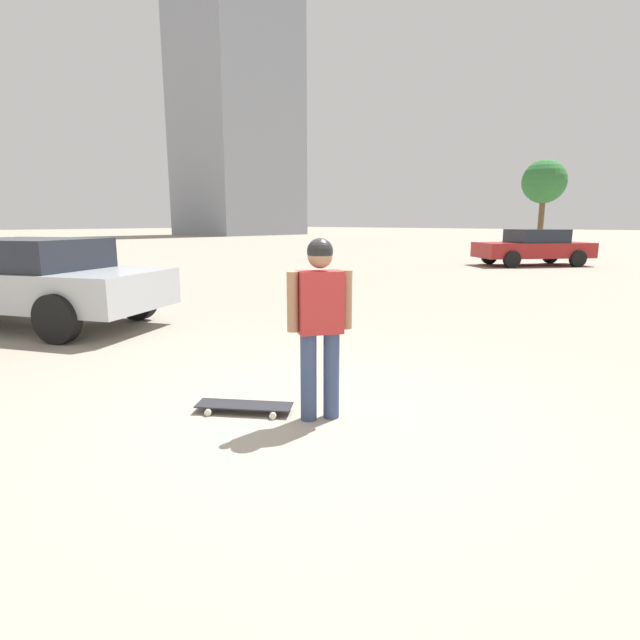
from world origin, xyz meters
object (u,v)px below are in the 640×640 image
Objects in this scene: car_parked_near at (28,280)px; skateboard at (244,405)px; car_parked_far at (534,247)px; person at (320,316)px.

skateboard is at bearing 153.14° from car_parked_near.
car_parked_near is 17.49m from car_parked_far.
car_parked_far is at bearing 46.33° from person.
skateboard is at bearing 152.78° from person.
person reaches higher than car_parked_near.
person is 0.36× the size of car_parked_far.
car_parked_far is (-17.21, -3.80, -0.20)m from person.
car_parked_near reaches higher than skateboard.
car_parked_near is 1.11× the size of car_parked_far.
car_parked_near is at bearing -35.78° from skateboard.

